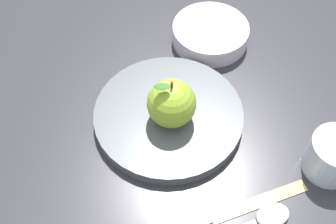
{
  "coord_description": "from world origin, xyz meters",
  "views": [
    {
      "loc": [
        0.15,
        0.35,
        0.56
      ],
      "look_at": [
        0.0,
        -0.02,
        0.02
      ],
      "focal_mm": 45.35,
      "sensor_mm": 36.0,
      "label": 1
    }
  ],
  "objects": [
    {
      "name": "knife",
      "position": [
        -0.01,
        0.16,
        0.0
      ],
      "size": [
        0.22,
        0.02,
        0.01
      ],
      "color": "#D8B766",
      "rests_on": "ground_plane"
    },
    {
      "name": "apple",
      "position": [
        0.0,
        -0.01,
        0.06
      ],
      "size": [
        0.07,
        0.07,
        0.09
      ],
      "color": "#8CB22D",
      "rests_on": "dinner_plate"
    },
    {
      "name": "side_bowl",
      "position": [
        -0.14,
        -0.16,
        0.02
      ],
      "size": [
        0.14,
        0.14,
        0.03
      ],
      "color": "silver",
      "rests_on": "ground_plane"
    },
    {
      "name": "spoon",
      "position": [
        -0.05,
        0.19,
        0.01
      ],
      "size": [
        0.17,
        0.03,
        0.01
      ],
      "color": "silver",
      "rests_on": "ground_plane"
    },
    {
      "name": "ground_plane",
      "position": [
        0.0,
        0.0,
        0.0
      ],
      "size": [
        2.4,
        2.4,
        0.0
      ],
      "primitive_type": "plane",
      "color": "#2D2D33"
    },
    {
      "name": "dinner_plate",
      "position": [
        0.0,
        -0.02,
        0.01
      ],
      "size": [
        0.24,
        0.24,
        0.02
      ],
      "color": "#4C5156",
      "rests_on": "ground_plane"
    },
    {
      "name": "cup",
      "position": [
        -0.19,
        0.15,
        0.04
      ],
      "size": [
        0.07,
        0.07,
        0.06
      ],
      "color": "silver",
      "rests_on": "ground_plane"
    }
  ]
}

